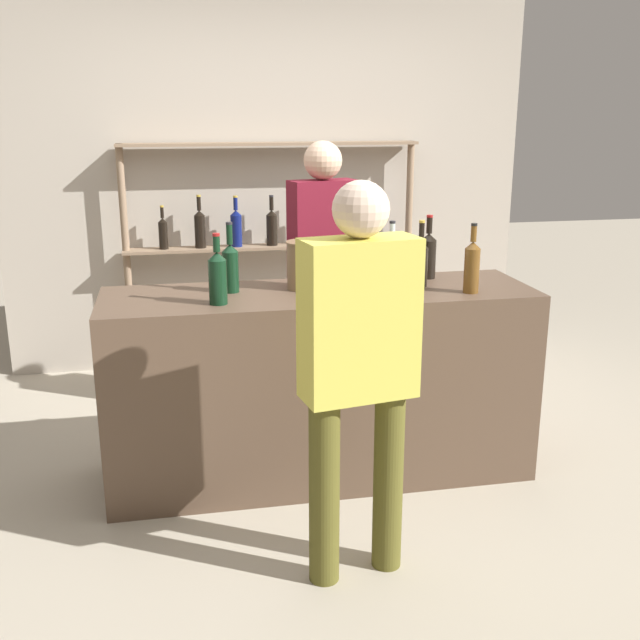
% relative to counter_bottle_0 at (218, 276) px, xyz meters
% --- Properties ---
extents(ground_plane, '(16.00, 16.00, 0.00)m').
position_rel_counter_bottle_0_xyz_m(ground_plane, '(0.50, 0.14, -1.10)').
color(ground_plane, '#B2A893').
extents(bar_counter, '(2.12, 0.63, 0.97)m').
position_rel_counter_bottle_0_xyz_m(bar_counter, '(0.50, 0.14, -0.61)').
color(bar_counter, brown).
rests_on(bar_counter, ground_plane).
extents(back_wall, '(3.72, 0.12, 2.80)m').
position_rel_counter_bottle_0_xyz_m(back_wall, '(0.50, 2.06, 0.30)').
color(back_wall, '#B2A899').
rests_on(back_wall, ground_plane).
extents(back_shelf, '(2.07, 0.18, 1.61)m').
position_rel_counter_bottle_0_xyz_m(back_shelf, '(0.51, 1.88, -0.03)').
color(back_shelf, '#897056').
rests_on(back_shelf, ground_plane).
extents(counter_bottle_0, '(0.08, 0.08, 0.33)m').
position_rel_counter_bottle_0_xyz_m(counter_bottle_0, '(0.00, 0.00, 0.00)').
color(counter_bottle_0, black).
rests_on(counter_bottle_0, bar_counter).
extents(counter_bottle_1, '(0.07, 0.07, 0.34)m').
position_rel_counter_bottle_0_xyz_m(counter_bottle_1, '(1.22, -0.02, 0.00)').
color(counter_bottle_1, brown).
rests_on(counter_bottle_1, bar_counter).
extents(counter_bottle_2, '(0.08, 0.08, 0.33)m').
position_rel_counter_bottle_0_xyz_m(counter_bottle_2, '(1.12, 0.33, -0.00)').
color(counter_bottle_2, black).
rests_on(counter_bottle_2, bar_counter).
extents(counter_bottle_3, '(0.07, 0.07, 0.34)m').
position_rel_counter_bottle_0_xyz_m(counter_bottle_3, '(0.86, 0.14, 0.01)').
color(counter_bottle_3, silver).
rests_on(counter_bottle_3, bar_counter).
extents(counter_bottle_4, '(0.08, 0.08, 0.34)m').
position_rel_counter_bottle_0_xyz_m(counter_bottle_4, '(0.08, 0.22, -0.00)').
color(counter_bottle_4, black).
rests_on(counter_bottle_4, bar_counter).
extents(counter_bottle_5, '(0.07, 0.07, 0.33)m').
position_rel_counter_bottle_0_xyz_m(counter_bottle_5, '(1.02, 0.16, -0.00)').
color(counter_bottle_5, black).
rests_on(counter_bottle_5, bar_counter).
extents(wine_glass, '(0.08, 0.08, 0.18)m').
position_rel_counter_bottle_0_xyz_m(wine_glass, '(0.74, 0.07, 0.00)').
color(wine_glass, silver).
rests_on(wine_glass, bar_counter).
extents(ice_bucket, '(0.18, 0.18, 0.24)m').
position_rel_counter_bottle_0_xyz_m(ice_bucket, '(0.44, 0.22, -0.01)').
color(ice_bucket, '#846647').
rests_on(ice_bucket, bar_counter).
extents(server_behind_counter, '(0.41, 0.25, 1.66)m').
position_rel_counter_bottle_0_xyz_m(server_behind_counter, '(0.66, 0.85, -0.10)').
color(server_behind_counter, black).
rests_on(server_behind_counter, ground_plane).
extents(customer_center, '(0.46, 0.26, 1.59)m').
position_rel_counter_bottle_0_xyz_m(customer_center, '(0.47, -0.75, -0.17)').
color(customer_center, brown).
rests_on(customer_center, ground_plane).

